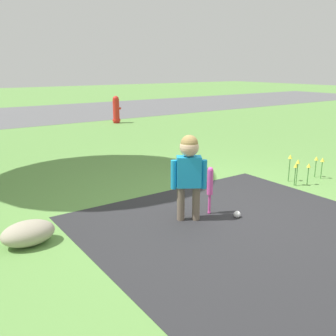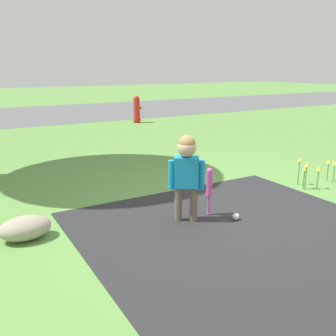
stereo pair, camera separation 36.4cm
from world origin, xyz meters
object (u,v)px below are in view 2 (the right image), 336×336
object	(u,v)px
child	(186,166)
fire_hydrant	(137,109)
baseball_bat	(209,185)
sports_ball	(236,217)

from	to	relation	value
child	fire_hydrant	xyz separation A→B (m)	(2.85, 7.24, -0.23)
baseball_bat	fire_hydrant	bearing A→B (deg)	70.73
baseball_bat	fire_hydrant	world-z (taller)	fire_hydrant
baseball_bat	sports_ball	bearing A→B (deg)	-55.70
child	baseball_bat	xyz separation A→B (m)	(0.32, 0.00, -0.26)
child	fire_hydrant	bearing A→B (deg)	101.25
baseball_bat	child	bearing A→B (deg)	-179.32
sports_ball	fire_hydrant	world-z (taller)	fire_hydrant
child	fire_hydrant	size ratio (longest dim) A/B	1.18
child	fire_hydrant	world-z (taller)	child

